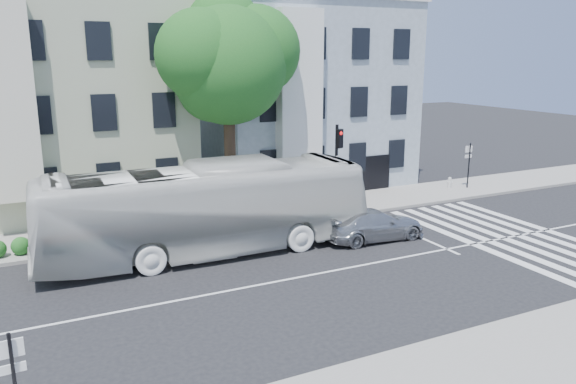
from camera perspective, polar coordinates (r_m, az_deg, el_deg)
ground at (r=21.17m, az=2.45°, el=-8.42°), size 120.00×120.00×0.00m
sidewalk_far at (r=28.04m, az=-5.39°, el=-2.71°), size 80.00×4.00×0.15m
sidewalk_near at (r=15.36m, az=17.61°, el=-17.92°), size 80.00×4.00×0.15m
building_left at (r=32.38m, az=-22.00°, el=8.35°), size 12.00×10.00×11.00m
building_right at (r=36.24m, az=0.90°, el=9.79°), size 12.00×10.00×11.00m
street_tree at (r=27.62m, az=-6.21°, el=13.34°), size 7.30×5.90×11.10m
bus at (r=23.05m, az=-8.26°, el=-1.76°), size 3.51×13.60×3.77m
sedan at (r=25.16m, az=8.66°, el=-3.29°), size 2.18×4.81×1.37m
hedge at (r=25.24m, az=-19.73°, el=-4.35°), size 8.53×2.00×0.70m
traffic_signal at (r=28.16m, az=5.05°, el=3.49°), size 0.47×0.55×4.65m
fire_hydrant at (r=35.41m, az=16.10°, el=0.96°), size 0.37×0.22×0.67m
near_sign_pole at (r=12.73m, az=-26.05°, el=-16.66°), size 0.48×0.17×2.67m
far_sign_pole at (r=35.53m, az=17.89°, el=3.14°), size 0.49×0.17×2.74m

